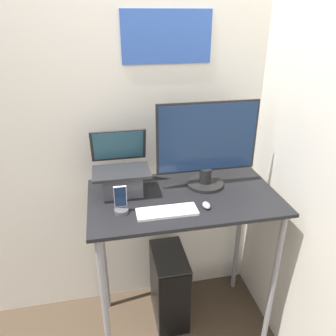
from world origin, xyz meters
TOP-DOWN VIEW (x-y plane):
  - wall_back at (-0.00, 0.70)m, footprint 6.00×0.06m
  - wall_side_right at (0.62, 0.00)m, footprint 0.05×6.00m
  - desk at (0.00, 0.31)m, footprint 1.06×0.61m
  - laptop at (-0.34, 0.41)m, footprint 0.32×0.27m
  - monitor at (0.15, 0.40)m, footprint 0.58×0.22m
  - keyboard at (-0.13, 0.15)m, footprint 0.31×0.11m
  - mouse at (0.08, 0.16)m, footprint 0.04×0.06m
  - cell_phone at (-0.36, 0.20)m, footprint 0.07×0.07m
  - computer_tower at (-0.06, 0.40)m, footprint 0.21×0.37m

SIDE VIEW (x-z plane):
  - computer_tower at x=-0.06m, z-range 0.00..0.53m
  - desk at x=0.00m, z-range 0.37..1.40m
  - keyboard at x=-0.13m, z-range 1.03..1.04m
  - mouse at x=0.08m, z-range 1.03..1.06m
  - cell_phone at x=-0.36m, z-range 0.99..1.15m
  - laptop at x=-0.34m, z-range 0.96..1.30m
  - monitor at x=0.15m, z-range 1.02..1.52m
  - wall_side_right at x=0.62m, z-range 0.00..2.60m
  - wall_back at x=0.00m, z-range 0.00..2.60m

